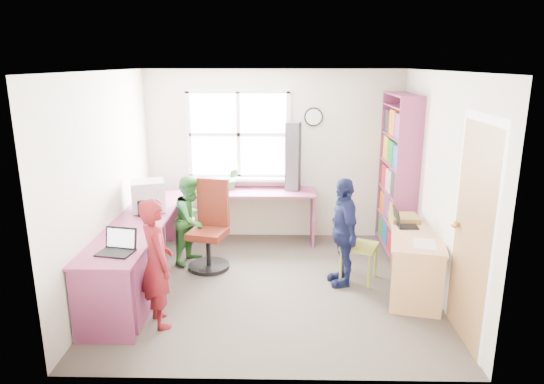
# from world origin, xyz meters

# --- Properties ---
(room) EXTENTS (3.64, 3.44, 2.44)m
(room) POSITION_xyz_m (0.01, 0.10, 1.22)
(room) COLOR #3F3731
(room) RESTS_ON ground
(l_desk) EXTENTS (2.38, 2.95, 0.75)m
(l_desk) POSITION_xyz_m (-1.31, -0.28, 0.46)
(l_desk) COLOR #8C3860
(l_desk) RESTS_ON ground
(right_desk) EXTENTS (0.79, 1.27, 0.68)m
(right_desk) POSITION_xyz_m (1.59, -0.10, 0.49)
(right_desk) COLOR tan
(right_desk) RESTS_ON ground
(bookshelf) EXTENTS (0.30, 1.02, 2.10)m
(bookshelf) POSITION_xyz_m (1.65, 1.19, 1.00)
(bookshelf) COLOR #8C3860
(bookshelf) RESTS_ON ground
(swivel_chair) EXTENTS (0.62, 0.62, 1.10)m
(swivel_chair) POSITION_xyz_m (-0.77, 0.55, 0.47)
(swivel_chair) COLOR black
(swivel_chair) RESTS_ON ground
(wooden_chair) EXTENTS (0.51, 0.51, 0.89)m
(wooden_chair) POSITION_xyz_m (0.95, 0.20, 0.48)
(wooden_chair) COLOR olive
(wooden_chair) RESTS_ON ground
(crt_monitor) EXTENTS (0.46, 0.44, 0.37)m
(crt_monitor) POSITION_xyz_m (-1.49, 0.45, 0.94)
(crt_monitor) COLOR #B6B6BB
(crt_monitor) RESTS_ON l_desk
(laptop_left) EXTENTS (0.37, 0.32, 0.22)m
(laptop_left) POSITION_xyz_m (-1.44, -0.84, 0.80)
(laptop_left) COLOR black
(laptop_left) RESTS_ON l_desk
(laptop_right) EXTENTS (0.25, 0.31, 0.21)m
(laptop_right) POSITION_xyz_m (1.49, 0.18, 0.73)
(laptop_right) COLOR black
(laptop_right) RESTS_ON right_desk
(speaker_a) EXTENTS (0.10, 0.10, 0.19)m
(speaker_a) POSITION_xyz_m (-1.51, 0.26, 0.84)
(speaker_a) COLOR black
(speaker_a) RESTS_ON l_desk
(speaker_b) EXTENTS (0.09, 0.09, 0.18)m
(speaker_b) POSITION_xyz_m (-1.49, 0.77, 0.84)
(speaker_b) COLOR black
(speaker_b) RESTS_ON l_desk
(cd_tower) EXTENTS (0.23, 0.21, 0.95)m
(cd_tower) POSITION_xyz_m (0.27, 1.48, 1.22)
(cd_tower) COLOR black
(cd_tower) RESTS_ON l_desk
(game_box) EXTENTS (0.32, 0.32, 0.06)m
(game_box) POSITION_xyz_m (1.56, 0.36, 0.71)
(game_box) COLOR red
(game_box) RESTS_ON right_desk
(paper_a) EXTENTS (0.29, 0.33, 0.00)m
(paper_a) POSITION_xyz_m (-1.51, -0.42, 0.75)
(paper_a) COLOR beige
(paper_a) RESTS_ON l_desk
(paper_b) EXTENTS (0.28, 0.36, 0.00)m
(paper_b) POSITION_xyz_m (1.58, -0.40, 0.68)
(paper_b) COLOR beige
(paper_b) RESTS_ON right_desk
(potted_plant) EXTENTS (0.18, 0.15, 0.30)m
(potted_plant) POSITION_xyz_m (-0.58, 1.47, 0.90)
(potted_plant) COLOR #317A34
(potted_plant) RESTS_ON l_desk
(person_red) EXTENTS (0.49, 0.55, 1.27)m
(person_red) POSITION_xyz_m (-1.08, -0.84, 0.64)
(person_red) COLOR maroon
(person_red) RESTS_ON ground
(person_green) EXTENTS (0.62, 0.68, 1.13)m
(person_green) POSITION_xyz_m (-1.03, 0.70, 0.56)
(person_green) COLOR #31712D
(person_green) RESTS_ON ground
(person_navy) EXTENTS (0.42, 0.78, 1.26)m
(person_navy) POSITION_xyz_m (0.81, 0.10, 0.63)
(person_navy) COLOR #151A42
(person_navy) RESTS_ON ground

